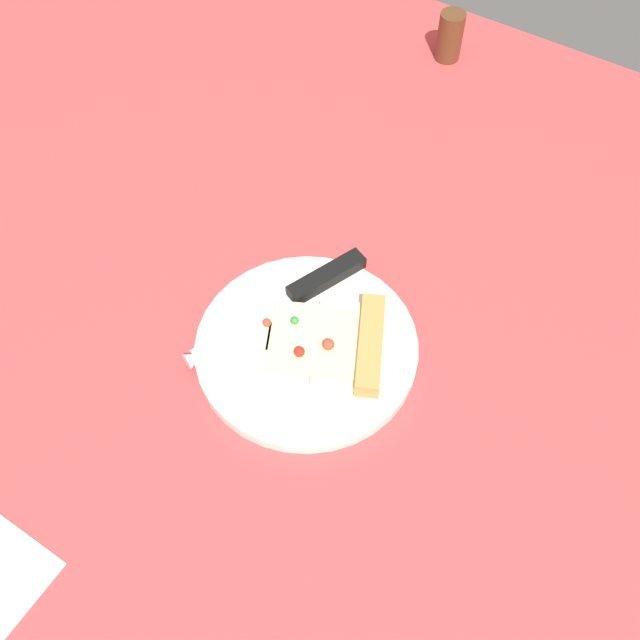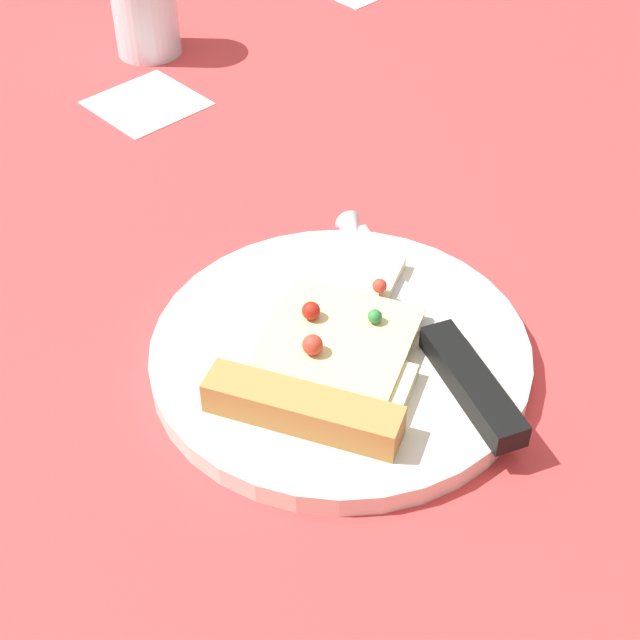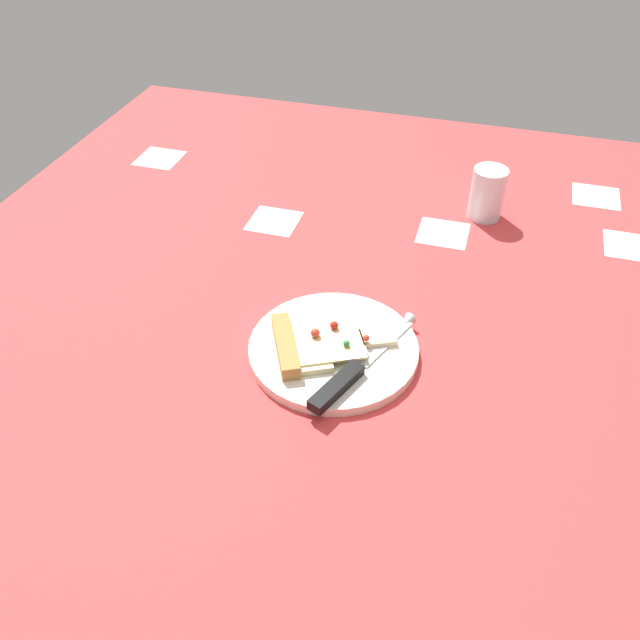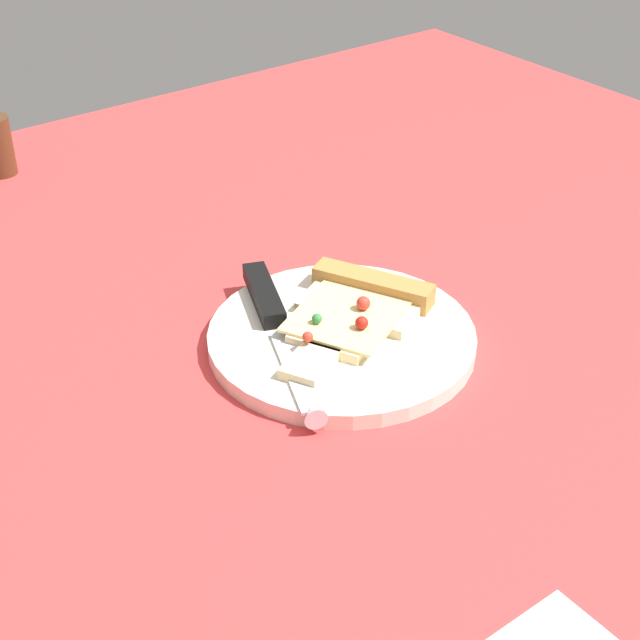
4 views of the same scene
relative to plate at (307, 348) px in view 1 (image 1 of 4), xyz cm
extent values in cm
cube|color=#D13838|center=(-9.14, 2.78, -2.26)|extent=(153.39, 153.39, 3.00)
cylinder|color=silver|center=(0.00, 0.00, 0.00)|extent=(24.77, 24.77, 1.53)
cube|color=beige|center=(1.78, -3.58, 1.26)|extent=(12.52, 10.28, 1.00)
cube|color=beige|center=(-0.67, 1.34, 1.26)|extent=(8.94, 8.22, 1.00)
cube|color=beige|center=(-2.90, 5.82, 1.26)|extent=(5.54, 6.26, 1.00)
cube|color=#EDD88C|center=(0.45, -0.89, 1.91)|extent=(12.69, 13.05, 0.30)
cube|color=#B27A3D|center=(3.12, -6.26, 1.86)|extent=(11.90, 7.68, 2.20)
sphere|color=red|center=(0.22, -2.68, 2.73)|extent=(1.32, 1.32, 1.32)
sphere|color=red|center=(-0.93, 4.56, 2.55)|extent=(0.98, 0.98, 0.98)
sphere|color=#2D7A38|center=(0.94, 2.15, 2.54)|extent=(0.95, 0.95, 0.95)
sphere|color=#B21E14|center=(-2.19, -0.53, 2.67)|extent=(1.21, 1.21, 1.21)
cube|color=silver|center=(-2.54, 7.04, 0.91)|extent=(11.87, 6.36, 0.30)
cone|color=silver|center=(-8.10, 9.30, 0.91)|extent=(2.61, 2.61, 2.00)
cube|color=black|center=(8.58, 2.53, 1.56)|extent=(10.09, 5.80, 1.60)
cylinder|color=#4C2D19|center=(55.28, 10.62, 2.91)|extent=(3.81, 3.81, 7.34)
camera|label=1|loc=(-34.73, -23.89, 68.84)|focal=40.67mm
camera|label=2|loc=(30.96, -31.52, 43.26)|focal=53.09mm
camera|label=3|loc=(67.68, 17.81, 65.75)|focal=36.93mm
camera|label=4|loc=(-58.27, 46.46, 50.95)|focal=54.84mm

